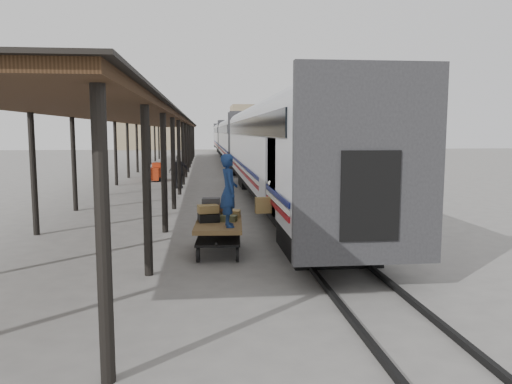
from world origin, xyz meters
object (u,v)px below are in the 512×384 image
object	(u,v)px
baggage_cart	(219,230)
pedestrian	(179,172)
porter	(229,190)
luggage_tug	(157,173)

from	to	relation	value
baggage_cart	pedestrian	distance (m)	16.02
pedestrian	porter	bearing A→B (deg)	96.51
baggage_cart	luggage_tug	distance (m)	20.79
porter	pedestrian	distance (m)	16.71
baggage_cart	porter	distance (m)	1.35
baggage_cart	pedestrian	world-z (taller)	pedestrian
luggage_tug	pedestrian	distance (m)	4.90
luggage_tug	baggage_cart	bearing A→B (deg)	-61.68
baggage_cart	porter	bearing A→B (deg)	-65.33
porter	pedestrian	size ratio (longest dim) A/B	0.95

